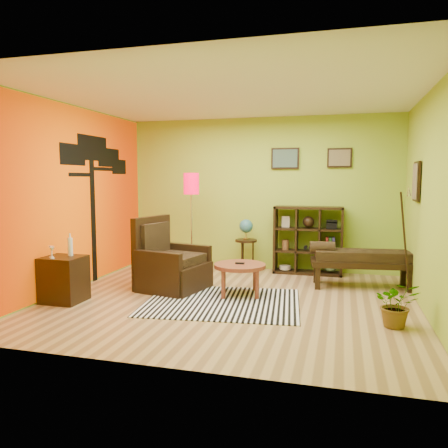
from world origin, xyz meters
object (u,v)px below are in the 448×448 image
(side_cabinet, at_px, (64,279))
(potted_plant, at_px, (397,309))
(bench, at_px, (359,259))
(globe_table, at_px, (246,232))
(coffee_table, at_px, (240,268))
(cube_shelf, at_px, (309,240))
(armchair, at_px, (170,267))
(floor_lamp, at_px, (191,193))

(side_cabinet, height_order, potted_plant, side_cabinet)
(side_cabinet, bearing_deg, bench, 25.70)
(bench, xyz_separation_m, potted_plant, (0.36, -1.80, -0.24))
(globe_table, bearing_deg, potted_plant, -47.13)
(globe_table, bearing_deg, side_cabinet, -127.81)
(bench, bearing_deg, globe_table, 160.68)
(coffee_table, bearing_deg, cube_shelf, 63.53)
(globe_table, bearing_deg, coffee_table, -80.77)
(coffee_table, height_order, cube_shelf, cube_shelf)
(bench, bearing_deg, cube_shelf, 136.57)
(bench, bearing_deg, side_cabinet, -154.30)
(bench, height_order, potted_plant, bench)
(armchair, bearing_deg, coffee_table, -4.08)
(bench, bearing_deg, armchair, -163.05)
(coffee_table, relative_size, cube_shelf, 0.62)
(globe_table, distance_m, potted_plant, 3.42)
(side_cabinet, distance_m, bench, 4.37)
(cube_shelf, bearing_deg, potted_plant, -65.30)
(globe_table, xyz_separation_m, cube_shelf, (1.12, 0.10, -0.12))
(floor_lamp, height_order, bench, floor_lamp)
(coffee_table, distance_m, globe_table, 1.67)
(coffee_table, distance_m, cube_shelf, 1.93)
(floor_lamp, bearing_deg, cube_shelf, 19.64)
(globe_table, bearing_deg, bench, -19.32)
(coffee_table, xyz_separation_m, globe_table, (-0.26, 1.61, 0.33))
(cube_shelf, xyz_separation_m, bench, (0.82, -0.78, -0.15))
(side_cabinet, height_order, bench, side_cabinet)
(globe_table, height_order, cube_shelf, cube_shelf)
(armchair, height_order, potted_plant, armchair)
(coffee_table, relative_size, potted_plant, 1.40)
(side_cabinet, height_order, floor_lamp, floor_lamp)
(coffee_table, height_order, bench, bench)
(cube_shelf, bearing_deg, globe_table, -174.86)
(side_cabinet, relative_size, cube_shelf, 0.79)
(cube_shelf, bearing_deg, bench, -43.43)
(side_cabinet, relative_size, globe_table, 0.99)
(floor_lamp, distance_m, globe_table, 1.25)
(armchair, xyz_separation_m, bench, (2.80, 0.85, 0.12))
(coffee_table, distance_m, side_cabinet, 2.46)
(floor_lamp, bearing_deg, globe_table, 35.54)
(armchair, bearing_deg, side_cabinet, -137.52)
(armchair, relative_size, potted_plant, 2.06)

